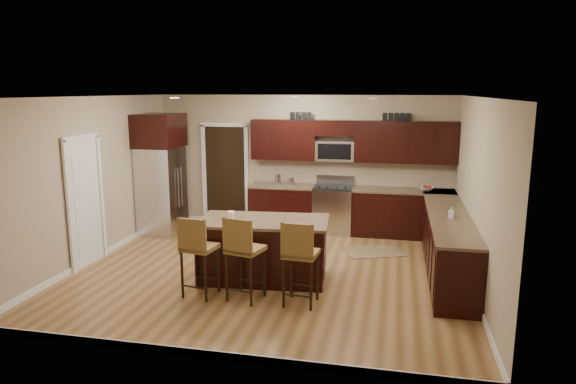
% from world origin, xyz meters
% --- Properties ---
extents(floor, '(6.00, 6.00, 0.00)m').
position_xyz_m(floor, '(0.00, 0.00, 0.00)').
color(floor, olive).
rests_on(floor, ground).
extents(ceiling, '(6.00, 6.00, 0.00)m').
position_xyz_m(ceiling, '(0.00, 0.00, 2.70)').
color(ceiling, silver).
rests_on(ceiling, wall_back).
extents(wall_back, '(6.00, 0.00, 6.00)m').
position_xyz_m(wall_back, '(0.00, 2.75, 1.35)').
color(wall_back, tan).
rests_on(wall_back, floor).
extents(wall_left, '(0.00, 5.50, 5.50)m').
position_xyz_m(wall_left, '(-3.00, 0.00, 1.35)').
color(wall_left, tan).
rests_on(wall_left, floor).
extents(wall_right, '(0.00, 5.50, 5.50)m').
position_xyz_m(wall_right, '(3.00, 0.00, 1.35)').
color(wall_right, tan).
rests_on(wall_right, floor).
extents(base_cabinets, '(4.02, 3.96, 0.92)m').
position_xyz_m(base_cabinets, '(1.90, 1.45, 0.46)').
color(base_cabinets, black).
rests_on(base_cabinets, floor).
extents(upper_cabinets, '(4.00, 0.33, 0.80)m').
position_xyz_m(upper_cabinets, '(1.04, 2.58, 1.84)').
color(upper_cabinets, black).
rests_on(upper_cabinets, wall_back).
extents(range, '(0.76, 0.64, 1.11)m').
position_xyz_m(range, '(0.68, 2.45, 0.47)').
color(range, silver).
rests_on(range, floor).
extents(microwave, '(0.76, 0.31, 0.40)m').
position_xyz_m(microwave, '(0.68, 2.60, 1.62)').
color(microwave, silver).
rests_on(microwave, upper_cabinets).
extents(doorway, '(0.85, 0.03, 2.06)m').
position_xyz_m(doorway, '(-1.65, 2.73, 1.03)').
color(doorway, black).
rests_on(doorway, floor).
extents(pantry_door, '(0.03, 0.80, 2.04)m').
position_xyz_m(pantry_door, '(-2.98, -0.30, 1.02)').
color(pantry_door, white).
rests_on(pantry_door, floor).
extents(letter_decor, '(2.20, 0.03, 0.15)m').
position_xyz_m(letter_decor, '(0.90, 2.58, 2.29)').
color(letter_decor, black).
rests_on(letter_decor, upper_cabinets).
extents(island, '(1.99, 1.17, 0.92)m').
position_xyz_m(island, '(-0.02, -0.34, 0.43)').
color(island, black).
rests_on(island, floor).
extents(stool_left, '(0.48, 0.48, 1.13)m').
position_xyz_m(stool_left, '(-0.72, -1.19, 0.71)').
color(stool_left, olive).
rests_on(stool_left, floor).
extents(stool_mid, '(0.53, 0.53, 1.16)m').
position_xyz_m(stool_mid, '(-0.08, -1.19, 0.73)').
color(stool_mid, olive).
rests_on(stool_mid, floor).
extents(stool_right, '(0.46, 0.46, 1.15)m').
position_xyz_m(stool_right, '(0.69, -1.19, 0.72)').
color(stool_right, olive).
rests_on(stool_right, floor).
extents(refrigerator, '(0.79, 0.92, 2.35)m').
position_xyz_m(refrigerator, '(-2.62, 1.70, 1.21)').
color(refrigerator, silver).
rests_on(refrigerator, floor).
extents(floor_mat, '(1.17, 0.97, 0.01)m').
position_xyz_m(floor_mat, '(1.55, 1.31, 0.01)').
color(floor_mat, brown).
rests_on(floor_mat, floor).
extents(fruit_bowl, '(0.30, 0.30, 0.07)m').
position_xyz_m(fruit_bowl, '(2.45, 2.45, 0.95)').
color(fruit_bowl, silver).
rests_on(fruit_bowl, base_cabinets).
extents(soap_bottle, '(0.09, 0.09, 0.17)m').
position_xyz_m(soap_bottle, '(2.70, 0.33, 1.00)').
color(soap_bottle, '#B2B2B2').
rests_on(soap_bottle, base_cabinets).
extents(canister_tall, '(0.12, 0.12, 0.21)m').
position_xyz_m(canister_tall, '(-0.44, 2.45, 1.03)').
color(canister_tall, silver).
rests_on(canister_tall, base_cabinets).
extents(canister_short, '(0.11, 0.11, 0.15)m').
position_xyz_m(canister_short, '(-0.17, 2.45, 1.00)').
color(canister_short, silver).
rests_on(canister_short, base_cabinets).
extents(island_jar, '(0.10, 0.10, 0.10)m').
position_xyz_m(island_jar, '(-0.52, -0.34, 0.97)').
color(island_jar, white).
rests_on(island_jar, island).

